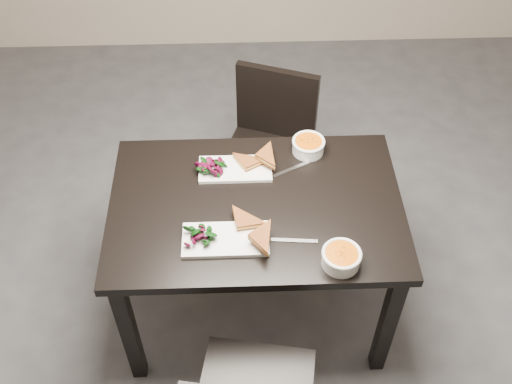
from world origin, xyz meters
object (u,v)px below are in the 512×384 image
at_px(chair_far, 270,141).
at_px(plate_near, 226,240).
at_px(table, 256,219).
at_px(soup_bowl_far, 308,145).
at_px(soup_bowl_near, 341,257).
at_px(plate_far, 235,169).

height_order(chair_far, plate_near, chair_far).
distance_m(table, plate_near, 0.25).
bearing_deg(plate_near, table, 56.59).
distance_m(plate_near, soup_bowl_far, 0.61).
height_order(plate_near, soup_bowl_near, soup_bowl_near).
xyz_separation_m(chair_far, plate_far, (-0.18, -0.47, 0.27)).
distance_m(chair_far, plate_near, 0.92).
distance_m(soup_bowl_near, soup_bowl_far, 0.62).
relative_size(soup_bowl_near, plate_far, 0.48).
xyz_separation_m(chair_far, soup_bowl_far, (0.15, -0.36, 0.30)).
relative_size(table, plate_far, 3.86).
bearing_deg(soup_bowl_near, soup_bowl_far, 95.97).
distance_m(chair_far, soup_bowl_near, 1.04).
height_order(chair_far, soup_bowl_near, chair_far).
distance_m(chair_far, plate_far, 0.57).
bearing_deg(plate_near, soup_bowl_near, -15.86).
height_order(table, soup_bowl_near, soup_bowl_near).
xyz_separation_m(table, plate_near, (-0.12, -0.19, 0.11)).
bearing_deg(soup_bowl_far, soup_bowl_near, -84.03).
xyz_separation_m(table, soup_bowl_near, (0.30, -0.31, 0.14)).
bearing_deg(soup_bowl_far, plate_far, -161.49).
bearing_deg(soup_bowl_far, table, -128.44).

